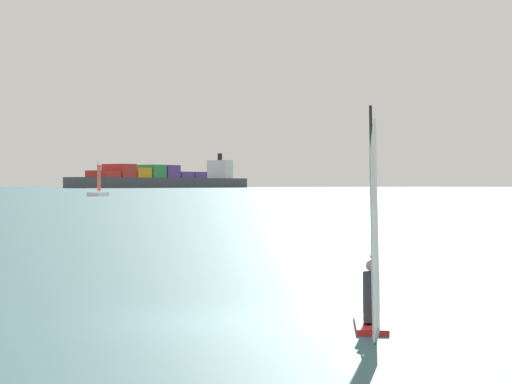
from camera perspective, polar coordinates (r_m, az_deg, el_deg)
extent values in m
plane|color=#386066|center=(19.16, -1.75, -7.88)|extent=(4000.00, 4000.00, 0.00)
cube|color=red|center=(18.49, 7.00, -8.00)|extent=(0.84, 2.36, 0.12)
cylinder|color=black|center=(17.52, 7.12, -1.38)|extent=(0.26, 1.81, 4.22)
cube|color=white|center=(16.83, 7.23, -2.61)|extent=(0.39, 3.02, 4.17)
cylinder|color=black|center=(17.60, 7.11, -4.07)|extent=(0.23, 1.68, 0.04)
cylinder|color=#2D2D33|center=(18.07, 7.05, -6.42)|extent=(0.38, 0.57, 1.04)
sphere|color=tan|center=(18.01, 7.05, -4.48)|extent=(0.22, 0.22, 0.22)
cube|color=#3F444C|center=(769.67, -5.65, 0.56)|extent=(105.57, 190.24, 8.19)
cube|color=silver|center=(827.84, -2.22, 1.40)|extent=(23.74, 19.05, 16.06)
cylinder|color=black|center=(828.10, -2.22, 2.16)|extent=(4.00, 4.00, 6.00)
cube|color=#59388C|center=(796.61, -3.98, 1.04)|extent=(27.11, 23.77, 5.20)
cube|color=#59388C|center=(783.17, -4.79, 1.05)|extent=(27.11, 23.77, 5.20)
cube|color=#59388C|center=(769.93, -5.64, 1.25)|extent=(27.11, 23.77, 10.40)
cube|color=#2D8C47|center=(756.83, -6.51, 1.27)|extent=(27.11, 23.77, 10.40)
cube|color=gold|center=(743.89, -7.42, 1.18)|extent=(27.11, 23.77, 7.80)
cube|color=red|center=(731.18, -8.35, 1.29)|extent=(27.11, 23.77, 10.40)
cube|color=red|center=(718.63, -9.32, 1.10)|extent=(27.11, 23.77, 5.20)
cube|color=#60665B|center=(1386.52, -4.75, 1.29)|extent=(1082.78, 598.26, 45.55)
cube|color=white|center=(223.47, -9.63, -0.13)|extent=(2.97, 7.77, 0.93)
cylinder|color=#B2B2B7|center=(223.47, -9.63, 0.94)|extent=(0.16, 0.16, 7.46)
cube|color=#E54C2D|center=(224.22, -9.56, 0.84)|extent=(0.12, 2.40, 6.26)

